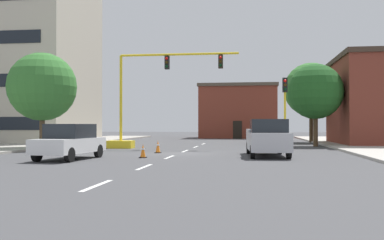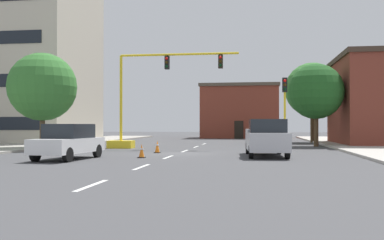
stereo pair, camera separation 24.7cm
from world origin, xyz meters
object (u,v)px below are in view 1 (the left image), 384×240
object	(u,v)px
tree_left_near	(42,87)
traffic_signal_gantry	(137,117)
traffic_light_pole_right	(285,97)
pickup_truck_silver	(267,138)
traffic_cone_roadside_b	(143,151)
sedan_white_near_left	(70,141)
tree_right_mid	(315,92)
tree_right_far	(311,90)
traffic_cone_roadside_a	(158,147)

from	to	relation	value
tree_left_near	traffic_signal_gantry	bearing A→B (deg)	21.30
traffic_light_pole_right	pickup_truck_silver	xyz separation A→B (m)	(-1.35, -5.49, -2.55)
traffic_signal_gantry	traffic_cone_roadside_b	xyz separation A→B (m)	(2.67, -9.04, -1.92)
sedan_white_near_left	traffic_light_pole_right	bearing A→B (deg)	39.40
traffic_light_pole_right	tree_right_mid	world-z (taller)	tree_right_mid
tree_left_near	sedan_white_near_left	bearing A→B (deg)	-56.15
traffic_light_pole_right	tree_right_far	bearing A→B (deg)	76.15
traffic_signal_gantry	pickup_truck_silver	xyz separation A→B (m)	(9.05, -7.02, -1.29)
tree_left_near	traffic_cone_roadside_b	bearing A→B (deg)	-37.13
sedan_white_near_left	traffic_cone_roadside_b	world-z (taller)	sedan_white_near_left
traffic_signal_gantry	tree_right_mid	size ratio (longest dim) A/B	1.45
pickup_truck_silver	traffic_cone_roadside_a	bearing A→B (deg)	162.86
tree_right_mid	traffic_cone_roadside_a	world-z (taller)	tree_right_mid
tree_right_mid	traffic_cone_roadside_a	distance (m)	14.84
traffic_light_pole_right	tree_right_mid	bearing A→B (deg)	65.38
traffic_light_pole_right	tree_right_far	world-z (taller)	tree_right_far
tree_right_mid	pickup_truck_silver	distance (m)	12.77
traffic_signal_gantry	traffic_cone_roadside_b	size ratio (longest dim) A/B	13.18
tree_right_far	sedan_white_near_left	distance (m)	27.76
pickup_truck_silver	tree_right_mid	bearing A→B (deg)	70.32
tree_right_far	traffic_cone_roadside_a	world-z (taller)	tree_right_far
traffic_signal_gantry	traffic_cone_roadside_a	world-z (taller)	traffic_signal_gantry
traffic_light_pole_right	traffic_cone_roadside_b	xyz separation A→B (m)	(-7.72, -7.51, -3.18)
tree_left_near	traffic_cone_roadside_b	distance (m)	11.71
tree_right_mid	sedan_white_near_left	xyz separation A→B (m)	(-13.81, -15.16, -3.43)
traffic_signal_gantry	tree_right_mid	bearing A→B (deg)	19.15
traffic_cone_roadside_b	tree_left_near	bearing A→B (deg)	142.87
tree_right_mid	tree_right_far	world-z (taller)	tree_right_far
tree_right_far	traffic_signal_gantry	bearing A→B (deg)	-137.59
traffic_signal_gantry	tree_right_far	distance (m)	19.04
sedan_white_near_left	tree_right_mid	bearing A→B (deg)	47.65
tree_left_near	traffic_cone_roadside_a	distance (m)	9.93
traffic_light_pole_right	tree_right_mid	size ratio (longest dim) A/B	0.74
traffic_signal_gantry	tree_left_near	world-z (taller)	traffic_signal_gantry
tree_left_near	traffic_cone_roadside_b	world-z (taller)	tree_left_near
tree_right_mid	tree_right_far	xyz separation A→B (m)	(0.71, 8.12, 0.79)
traffic_signal_gantry	tree_right_far	size ratio (longest dim) A/B	1.23
tree_left_near	traffic_light_pole_right	bearing A→B (deg)	2.96
tree_right_mid	tree_right_far	distance (m)	8.19
traffic_cone_roadside_a	pickup_truck_silver	bearing A→B (deg)	-17.14
traffic_signal_gantry	traffic_cone_roadside_b	world-z (taller)	traffic_signal_gantry
traffic_cone_roadside_a	traffic_cone_roadside_b	world-z (taller)	traffic_cone_roadside_a
traffic_signal_gantry	traffic_light_pole_right	world-z (taller)	traffic_signal_gantry
sedan_white_near_left	pickup_truck_silver	bearing A→B (deg)	20.19
tree_left_near	tree_right_far	world-z (taller)	tree_right_far
traffic_signal_gantry	tree_right_mid	world-z (taller)	traffic_signal_gantry
traffic_signal_gantry	traffic_cone_roadside_a	size ratio (longest dim) A/B	12.45
traffic_cone_roadside_a	tree_left_near	bearing A→B (deg)	163.09
tree_right_mid	sedan_white_near_left	world-z (taller)	tree_right_mid
tree_left_near	pickup_truck_silver	xyz separation A→B (m)	(15.16, -4.64, -3.34)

